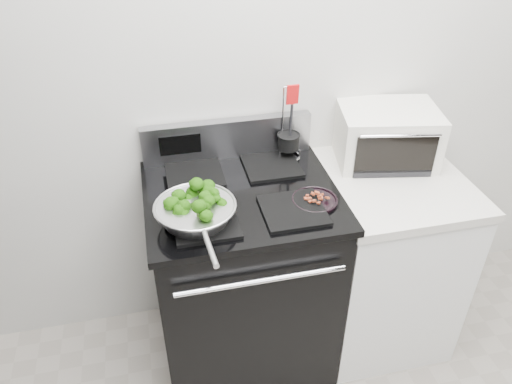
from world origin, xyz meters
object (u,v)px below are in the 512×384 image
object	(u,v)px
utensil_holder	(288,145)
bacon_plate	(315,198)
skillet	(196,212)
toaster_oven	(386,135)
gas_range	(243,275)

from	to	relation	value
utensil_holder	bacon_plate	bearing A→B (deg)	-91.27
bacon_plate	utensil_holder	world-z (taller)	utensil_holder
skillet	utensil_holder	bearing A→B (deg)	35.00
bacon_plate	toaster_oven	bearing A→B (deg)	34.42
utensil_holder	toaster_oven	bearing A→B (deg)	-10.39
gas_range	utensil_holder	bearing A→B (deg)	40.90
gas_range	utensil_holder	distance (m)	0.63
toaster_oven	gas_range	bearing A→B (deg)	-155.87
skillet	toaster_oven	bearing A→B (deg)	15.16
skillet	bacon_plate	world-z (taller)	skillet
gas_range	bacon_plate	xyz separation A→B (m)	(0.27, -0.13, 0.48)
gas_range	toaster_oven	bearing A→B (deg)	13.38
gas_range	bacon_plate	distance (m)	0.57
skillet	utensil_holder	size ratio (longest dim) A/B	1.38
bacon_plate	toaster_oven	world-z (taller)	toaster_oven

